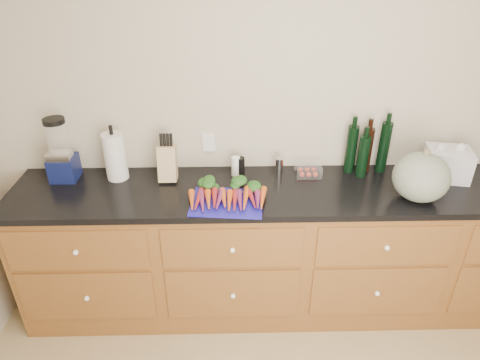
{
  "coord_description": "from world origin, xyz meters",
  "views": [
    {
      "loc": [
        -0.45,
        -0.97,
        2.29
      ],
      "look_at": [
        -0.4,
        1.2,
        1.06
      ],
      "focal_mm": 32.0,
      "sensor_mm": 36.0,
      "label": 1
    }
  ],
  "objects_px": {
    "cutting_board": "(227,202)",
    "carrots": "(227,195)",
    "paper_towel": "(115,157)",
    "squash": "(421,177)",
    "tomato_box": "(308,170)",
    "knife_block": "(168,163)",
    "blender_appliance": "(61,153)"
  },
  "relations": [
    {
      "from": "cutting_board",
      "to": "knife_block",
      "type": "relative_size",
      "value": 1.84
    },
    {
      "from": "cutting_board",
      "to": "carrots",
      "type": "relative_size",
      "value": 0.93
    },
    {
      "from": "blender_appliance",
      "to": "cutting_board",
      "type": "bearing_deg",
      "value": -17.05
    },
    {
      "from": "cutting_board",
      "to": "carrots",
      "type": "distance_m",
      "value": 0.05
    },
    {
      "from": "squash",
      "to": "knife_block",
      "type": "relative_size",
      "value": 1.42
    },
    {
      "from": "carrots",
      "to": "blender_appliance",
      "type": "xyz_separation_m",
      "value": [
        -1.04,
        0.28,
        0.14
      ]
    },
    {
      "from": "cutting_board",
      "to": "paper_towel",
      "type": "bearing_deg",
      "value": 155.54
    },
    {
      "from": "paper_towel",
      "to": "knife_block",
      "type": "xyz_separation_m",
      "value": [
        0.33,
        -0.02,
        -0.04
      ]
    },
    {
      "from": "blender_appliance",
      "to": "tomato_box",
      "type": "xyz_separation_m",
      "value": [
        1.56,
        0.01,
        -0.14
      ]
    },
    {
      "from": "paper_towel",
      "to": "carrots",
      "type": "bearing_deg",
      "value": -22.08
    },
    {
      "from": "tomato_box",
      "to": "paper_towel",
      "type": "bearing_deg",
      "value": -179.53
    },
    {
      "from": "cutting_board",
      "to": "tomato_box",
      "type": "height_order",
      "value": "tomato_box"
    },
    {
      "from": "carrots",
      "to": "paper_towel",
      "type": "height_order",
      "value": "paper_towel"
    },
    {
      "from": "squash",
      "to": "paper_towel",
      "type": "height_order",
      "value": "paper_towel"
    },
    {
      "from": "blender_appliance",
      "to": "knife_block",
      "type": "relative_size",
      "value": 1.81
    },
    {
      "from": "paper_towel",
      "to": "cutting_board",
      "type": "bearing_deg",
      "value": -24.46
    },
    {
      "from": "paper_towel",
      "to": "knife_block",
      "type": "bearing_deg",
      "value": -3.48
    },
    {
      "from": "cutting_board",
      "to": "squash",
      "type": "relative_size",
      "value": 1.29
    },
    {
      "from": "squash",
      "to": "paper_towel",
      "type": "xyz_separation_m",
      "value": [
        -1.83,
        0.29,
        0.01
      ]
    },
    {
      "from": "paper_towel",
      "to": "squash",
      "type": "bearing_deg",
      "value": -9.13
    },
    {
      "from": "paper_towel",
      "to": "tomato_box",
      "type": "xyz_separation_m",
      "value": [
        1.23,
        0.01,
        -0.11
      ]
    },
    {
      "from": "knife_block",
      "to": "tomato_box",
      "type": "xyz_separation_m",
      "value": [
        0.9,
        0.03,
        -0.07
      ]
    },
    {
      "from": "tomato_box",
      "to": "carrots",
      "type": "bearing_deg",
      "value": -150.71
    },
    {
      "from": "carrots",
      "to": "squash",
      "type": "relative_size",
      "value": 1.39
    },
    {
      "from": "blender_appliance",
      "to": "paper_towel",
      "type": "bearing_deg",
      "value": 0.38
    },
    {
      "from": "carrots",
      "to": "blender_appliance",
      "type": "height_order",
      "value": "blender_appliance"
    },
    {
      "from": "blender_appliance",
      "to": "paper_towel",
      "type": "distance_m",
      "value": 0.33
    },
    {
      "from": "blender_appliance",
      "to": "paper_towel",
      "type": "height_order",
      "value": "blender_appliance"
    },
    {
      "from": "squash",
      "to": "knife_block",
      "type": "height_order",
      "value": "squash"
    },
    {
      "from": "blender_appliance",
      "to": "knife_block",
      "type": "distance_m",
      "value": 0.66
    },
    {
      "from": "blender_appliance",
      "to": "paper_towel",
      "type": "xyz_separation_m",
      "value": [
        0.33,
        0.0,
        -0.03
      ]
    },
    {
      "from": "blender_appliance",
      "to": "squash",
      "type": "bearing_deg",
      "value": -7.68
    }
  ]
}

